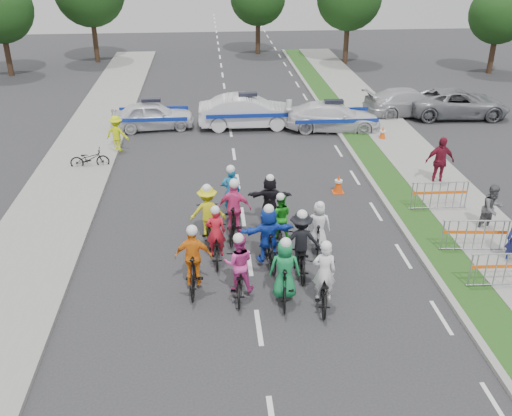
{
  "coord_description": "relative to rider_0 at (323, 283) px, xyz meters",
  "views": [
    {
      "loc": [
        -1.03,
        -11.18,
        8.76
      ],
      "look_at": [
        0.31,
        4.39,
        1.1
      ],
      "focal_mm": 40.0,
      "sensor_mm": 36.0,
      "label": 1
    }
  ],
  "objects": [
    {
      "name": "rider_12",
      "position": [
        -2.12,
        5.07,
        0.02
      ],
      "size": [
        0.67,
        1.92,
        1.96
      ],
      "rotation": [
        0.0,
        0.0,
        3.14
      ],
      "color": "black",
      "rests_on": "ground"
    },
    {
      "name": "curb_right",
      "position": [
        3.37,
        4.15,
        -0.57
      ],
      "size": [
        0.2,
        60.0,
        0.12
      ],
      "primitive_type": "cube",
      "color": "gray",
      "rests_on": "ground"
    },
    {
      "name": "rider_4",
      "position": [
        -0.35,
        1.58,
        0.14
      ],
      "size": [
        1.12,
        1.97,
        1.99
      ],
      "rotation": [
        0.0,
        0.0,
        3.11
      ],
      "color": "black",
      "rests_on": "ground"
    },
    {
      "name": "rider_2",
      "position": [
        -2.13,
        0.61,
        0.07
      ],
      "size": [
        0.83,
        1.89,
        1.89
      ],
      "rotation": [
        0.0,
        0.0,
        3.07
      ],
      "color": "black",
      "rests_on": "ground"
    },
    {
      "name": "rider_1",
      "position": [
        -0.97,
        0.24,
        0.11
      ],
      "size": [
        0.85,
        1.86,
        1.91
      ],
      "rotation": [
        0.0,
        0.0,
        3.04
      ],
      "color": "black",
      "rests_on": "ground"
    },
    {
      "name": "civilian_suv",
      "position": [
        10.06,
        15.65,
        0.08
      ],
      "size": [
        5.24,
        2.66,
        1.42
      ],
      "primitive_type": "imported",
      "rotation": [
        0.0,
        0.0,
        1.51
      ],
      "color": "gray",
      "rests_on": "ground"
    },
    {
      "name": "rider_7",
      "position": [
        0.38,
        2.73,
        0.03
      ],
      "size": [
        0.77,
        1.64,
        1.67
      ],
      "rotation": [
        0.0,
        0.0,
        2.97
      ],
      "color": "black",
      "rests_on": "ground"
    },
    {
      "name": "rider_10",
      "position": [
        -2.9,
        3.65,
        0.12
      ],
      "size": [
        1.09,
        1.92,
        1.94
      ],
      "rotation": [
        0.0,
        0.0,
        3.18
      ],
      "color": "black",
      "rests_on": "ground"
    },
    {
      "name": "tree_2",
      "position": [
        16.27,
        25.15,
        3.2
      ],
      "size": [
        3.85,
        3.85,
        5.77
      ],
      "color": "#382619",
      "rests_on": "ground"
    },
    {
      "name": "rider_11",
      "position": [
        -0.89,
        4.55,
        0.13
      ],
      "size": [
        1.47,
        1.76,
        1.81
      ],
      "rotation": [
        0.0,
        0.0,
        3.05
      ],
      "color": "black",
      "rests_on": "ground"
    },
    {
      "name": "rider_5",
      "position": [
        -1.2,
        2.04,
        0.19
      ],
      "size": [
        1.62,
        1.92,
        1.97
      ],
      "rotation": [
        0.0,
        0.0,
        3.27
      ],
      "color": "black",
      "rests_on": "ground"
    },
    {
      "name": "sidewalk_left",
      "position": [
        -8.23,
        4.15,
        -0.57
      ],
      "size": [
        3.0,
        60.0,
        0.13
      ],
      "primitive_type": "cube",
      "color": "gray",
      "rests_on": "ground"
    },
    {
      "name": "cone_1",
      "position": [
        5.16,
        12.32,
        -0.29
      ],
      "size": [
        0.4,
        0.4,
        0.7
      ],
      "color": "#F24C0C",
      "rests_on": "ground"
    },
    {
      "name": "rider_3",
      "position": [
        -3.29,
        0.97,
        0.13
      ],
      "size": [
        1.02,
        1.92,
        1.98
      ],
      "rotation": [
        0.0,
        0.0,
        3.06
      ],
      "color": "black",
      "rests_on": "ground"
    },
    {
      "name": "police_car_0",
      "position": [
        -5.47,
        14.99,
        0.05
      ],
      "size": [
        4.12,
        2.04,
        1.35
      ],
      "primitive_type": "imported",
      "rotation": [
        0.0,
        0.0,
        1.68
      ],
      "color": "silver",
      "rests_on": "ground"
    },
    {
      "name": "sidewalk_right",
      "position": [
        5.87,
        4.15,
        -0.57
      ],
      "size": [
        2.4,
        60.0,
        0.13
      ],
      "primitive_type": "cube",
      "color": "gray",
      "rests_on": "ground"
    },
    {
      "name": "rider_0",
      "position": [
        0.0,
        0.0,
        0.0
      ],
      "size": [
        0.9,
        1.94,
        1.91
      ],
      "rotation": [
        0.0,
        0.0,
        3.01
      ],
      "color": "black",
      "rests_on": "ground"
    },
    {
      "name": "spectator_2",
      "position": [
        5.8,
        7.2,
        0.32
      ],
      "size": [
        1.14,
        0.52,
        1.91
      ],
      "primitive_type": "imported",
      "rotation": [
        0.0,
        0.0,
        0.05
      ],
      "color": "maroon",
      "rests_on": "ground"
    },
    {
      "name": "civilian_sedan",
      "position": [
        7.66,
        16.18,
        0.06
      ],
      "size": [
        4.93,
        2.43,
        1.38
      ],
      "primitive_type": "imported",
      "rotation": [
        0.0,
        0.0,
        1.68
      ],
      "color": "#B7B7BC",
      "rests_on": "ground"
    },
    {
      "name": "barrier_2",
      "position": [
        4.97,
        4.98,
        -0.07
      ],
      "size": [
        2.01,
        0.56,
        1.12
      ],
      "primitive_type": null,
      "rotation": [
        0.0,
        0.0,
        -0.03
      ],
      "color": "#A5A8AD",
      "rests_on": "ground"
    },
    {
      "name": "police_car_2",
      "position": [
        3.2,
        14.08,
        0.03
      ],
      "size": [
        4.79,
        2.5,
        1.33
      ],
      "primitive_type": "imported",
      "rotation": [
        0.0,
        0.0,
        1.43
      ],
      "color": "silver",
      "rests_on": "ground"
    },
    {
      "name": "rider_9",
      "position": [
        -2.07,
        3.72,
        0.15
      ],
      "size": [
        1.09,
        2.02,
        2.05
      ],
      "rotation": [
        0.0,
        0.0,
        2.94
      ],
      "color": "black",
      "rests_on": "ground"
    },
    {
      "name": "ground",
      "position": [
        -1.73,
        -0.85,
        -0.63
      ],
      "size": [
        90.0,
        90.0,
        0.0
      ],
      "primitive_type": "plane",
      "color": "#28282B",
      "rests_on": "ground"
    },
    {
      "name": "rider_8",
      "position": [
        -0.71,
        3.31,
        0.01
      ],
      "size": [
        0.79,
        1.74,
        1.72
      ],
      "rotation": [
        0.0,
        0.0,
        3.02
      ],
      "color": "black",
      "rests_on": "ground"
    },
    {
      "name": "police_car_1",
      "position": [
        -0.85,
        14.83,
        0.16
      ],
      "size": [
        4.79,
        1.73,
        1.57
      ],
      "primitive_type": "imported",
      "rotation": [
        0.0,
        0.0,
        1.56
      ],
      "color": "silver",
      "rests_on": "ground"
    },
    {
      "name": "cone_0",
      "position": [
        1.91,
        6.84,
        -0.29
      ],
      "size": [
        0.4,
        0.4,
        0.7
      ],
      "color": "#F24C0C",
      "rests_on": "ground"
    },
    {
      "name": "barrier_0",
      "position": [
        4.97,
        0.25,
        -0.07
      ],
      "size": [
        2.02,
        0.58,
        1.12
      ],
      "primitive_type": null,
      "rotation": [
        0.0,
        0.0,
        -0.04
      ],
      "color": "#A5A8AD",
      "rests_on": "ground"
    },
    {
      "name": "parked_bike",
      "position": [
        -7.63,
        10.06,
        -0.22
      ],
      "size": [
        1.59,
        0.68,
        0.81
      ],
      "primitive_type": "imported",
      "rotation": [
        0.0,
        0.0,
        1.66
      ],
      "color": "black",
      "rests_on": "ground"
    },
    {
      "name": "barrier_1",
      "position": [
        4.97,
        2.15,
        -0.07
      ],
      "size": [
        2.04,
        0.7,
        1.12
      ],
      "primitive_type": null,
      "rotation": [
        0.0,
        0.0,
        -0.1
      ],
      "color": "#A5A8AD",
      "rests_on": "ground"
    },
    {
      "name": "marshal_hiviz",
      "position": [
        -6.75,
        11.98,
        0.17
      ],
      "size": [
        1.17,
        0.9,
        1.6
      ],
      "primitive_type": "imported",
      "rotation": [
        0.0,
        0.0,
        2.8
      ],
      "color": "#CCE60C",
      "rests_on": "ground"
    },
    {
      "name": "spectator_1",
      "position": [
        6.08,
        3.44,
        0.18
      ],
      "size": [
        0.93,
        0.81,
        1.62
      ],
      "primitive_type": "imported",
      "rotation": [
        0.0,
        0.0,
        0.29
      ],
      "color": "#4F5053",
      "rests_on": "ground"
    },
    {
      "name": "rider_6",
      "position": [
        -2.68,
        2.44,
        -0.03
      ],
      "size": [
        0.63,
        1.77,
        1.8
      ],
      "rotation": [
        0.0,
        0.0,
        3.13
      ],
      "color": "black",
      "rests_on": "ground"
    },
    {
      "name": "grass_strip",
      "position": [
        4.07,
        4.15,
        -0.58
      ],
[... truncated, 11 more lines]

